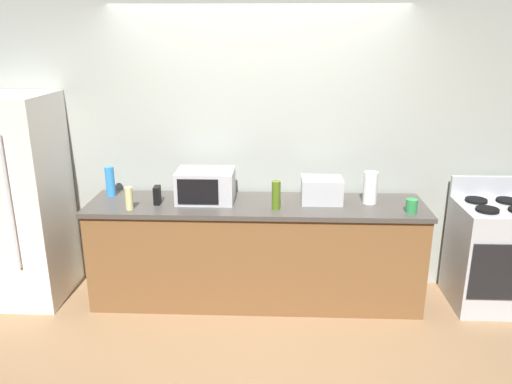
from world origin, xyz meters
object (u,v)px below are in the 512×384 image
(bottle_vinegar, at_px, (129,198))
(mug_green, at_px, (412,206))
(toaster_oven, at_px, (322,190))
(cordless_phone, at_px, (157,195))
(refrigerator, at_px, (18,200))
(microwave, at_px, (206,186))
(bottle_olive_oil, at_px, (276,195))
(bottle_spray_cleaner, at_px, (110,181))
(stove_range, at_px, (490,255))
(paper_towel_roll, at_px, (370,188))

(bottle_vinegar, distance_m, mug_green, 2.27)
(toaster_oven, relative_size, cordless_phone, 2.27)
(refrigerator, xyz_separation_m, microwave, (1.62, 0.05, 0.13))
(bottle_olive_oil, relative_size, mug_green, 2.14)
(cordless_phone, bearing_deg, toaster_oven, 0.95)
(bottle_spray_cleaner, relative_size, bottle_olive_oil, 1.12)
(bottle_olive_oil, bearing_deg, bottle_spray_cleaner, 168.93)
(cordless_phone, bearing_deg, microwave, 9.35)
(microwave, bearing_deg, stove_range, -1.13)
(bottle_vinegar, height_order, mug_green, bottle_vinegar)
(paper_towel_roll, relative_size, bottle_spray_cleaner, 1.03)
(microwave, xyz_separation_m, mug_green, (1.68, -0.22, -0.08))
(microwave, height_order, cordless_phone, microwave)
(refrigerator, xyz_separation_m, mug_green, (3.30, -0.17, 0.05))
(toaster_oven, height_order, bottle_vinegar, toaster_oven)
(toaster_oven, distance_m, paper_towel_roll, 0.41)
(bottle_spray_cleaner, distance_m, bottle_olive_oil, 1.48)
(refrigerator, height_order, toaster_oven, refrigerator)
(bottle_vinegar, relative_size, mug_green, 1.72)
(cordless_phone, height_order, bottle_spray_cleaner, bottle_spray_cleaner)
(cordless_phone, relative_size, bottle_spray_cleaner, 0.57)
(microwave, relative_size, bottle_vinegar, 2.55)
(refrigerator, xyz_separation_m, toaster_oven, (2.60, 0.06, 0.10))
(microwave, relative_size, bottle_olive_oil, 2.05)
(paper_towel_roll, height_order, bottle_vinegar, paper_towel_roll)
(stove_range, xyz_separation_m, bottle_spray_cleaner, (-3.28, 0.16, 0.57))
(bottle_vinegar, bearing_deg, toaster_oven, 9.19)
(cordless_phone, distance_m, mug_green, 2.08)
(paper_towel_roll, height_order, bottle_olive_oil, paper_towel_roll)
(bottle_spray_cleaner, height_order, mug_green, bottle_spray_cleaner)
(stove_range, height_order, bottle_vinegar, bottle_vinegar)
(mug_green, bearing_deg, cordless_phone, 176.45)
(bottle_olive_oil, bearing_deg, bottle_vinegar, -176.85)
(refrigerator, relative_size, bottle_olive_oil, 7.68)
(paper_towel_roll, bearing_deg, bottle_olive_oil, -167.21)
(refrigerator, relative_size, paper_towel_roll, 6.67)
(refrigerator, relative_size, microwave, 3.75)
(stove_range, relative_size, microwave, 2.25)
(toaster_oven, distance_m, bottle_olive_oil, 0.43)
(refrigerator, distance_m, bottle_vinegar, 1.05)
(toaster_oven, bearing_deg, bottle_vinegar, -170.81)
(stove_range, relative_size, paper_towel_roll, 4.00)
(refrigerator, distance_m, paper_towel_roll, 3.01)
(bottle_olive_oil, bearing_deg, paper_towel_roll, 12.79)
(paper_towel_roll, relative_size, cordless_phone, 1.80)
(refrigerator, bearing_deg, toaster_oven, 1.33)
(refrigerator, height_order, bottle_spray_cleaner, refrigerator)
(refrigerator, bearing_deg, cordless_phone, -1.89)
(cordless_phone, xyz_separation_m, mug_green, (2.08, -0.13, -0.02))
(microwave, relative_size, cordless_phone, 3.20)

